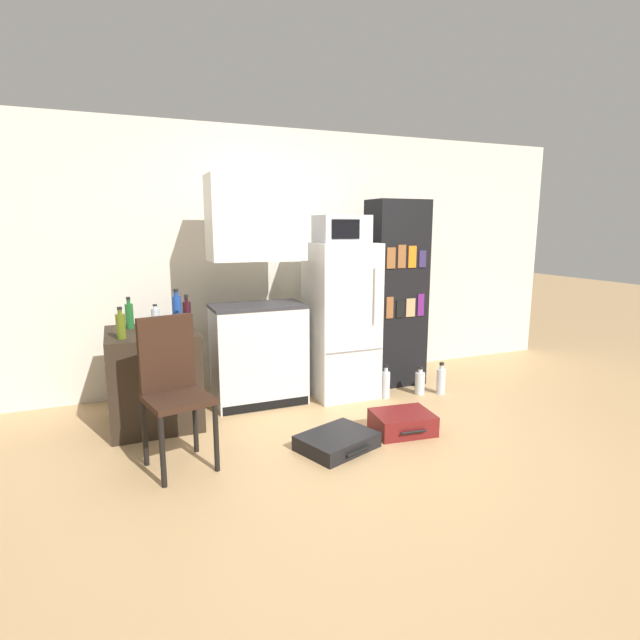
{
  "coord_description": "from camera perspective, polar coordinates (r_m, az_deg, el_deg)",
  "views": [
    {
      "loc": [
        -1.67,
        -3.0,
        1.64
      ],
      "look_at": [
        -0.08,
        0.85,
        0.85
      ],
      "focal_mm": 28.0,
      "sensor_mm": 36.0,
      "label": 1
    }
  ],
  "objects": [
    {
      "name": "suitcase_small_flat",
      "position": [
        4.15,
        9.39,
        -11.46
      ],
      "size": [
        0.5,
        0.43,
        0.16
      ],
      "rotation": [
        0.0,
        0.0,
        -0.11
      ],
      "color": "maroon",
      "rests_on": "ground_plane"
    },
    {
      "name": "microwave",
      "position": [
        4.74,
        2.5,
        10.35
      ],
      "size": [
        0.47,
        0.36,
        0.26
      ],
      "color": "#B7B7BC",
      "rests_on": "refrigerator"
    },
    {
      "name": "water_bottle_middle",
      "position": [
        5.05,
        11.34,
        -7.02
      ],
      "size": [
        0.1,
        0.1,
        0.28
      ],
      "color": "silver",
      "rests_on": "ground_plane"
    },
    {
      "name": "kitchen_hutch",
      "position": [
        4.58,
        -7.16,
        2.16
      ],
      "size": [
        0.85,
        0.48,
        2.07
      ],
      "color": "silver",
      "rests_on": "ground_plane"
    },
    {
      "name": "bottle_ketchup_red",
      "position": [
        4.02,
        -15.92,
        -0.77
      ],
      "size": [
        0.07,
        0.07,
        0.18
      ],
      "color": "#AD1914",
      "rests_on": "side_table"
    },
    {
      "name": "bottle_clear_short",
      "position": [
        4.61,
        -18.29,
        0.49
      ],
      "size": [
        0.07,
        0.07,
        0.17
      ],
      "color": "silver",
      "rests_on": "side_table"
    },
    {
      "name": "ground_plane",
      "position": [
        3.81,
        6.18,
        -14.86
      ],
      "size": [
        24.0,
        24.0,
        0.0
      ],
      "primitive_type": "plane",
      "color": "tan"
    },
    {
      "name": "bottle_green_tall",
      "position": [
        4.45,
        -20.95,
        0.51
      ],
      "size": [
        0.07,
        0.07,
        0.27
      ],
      "color": "#1E6028",
      "rests_on": "side_table"
    },
    {
      "name": "bottle_wine_dark",
      "position": [
        4.34,
        -14.96,
        0.69
      ],
      "size": [
        0.07,
        0.07,
        0.28
      ],
      "color": "black",
      "rests_on": "side_table"
    },
    {
      "name": "wall_back",
      "position": [
        5.35,
        -1.98,
        7.08
      ],
      "size": [
        6.4,
        0.1,
        2.6
      ],
      "color": "silver",
      "rests_on": "ground_plane"
    },
    {
      "name": "chair",
      "position": [
        3.56,
        -16.54,
        -6.54
      ],
      "size": [
        0.48,
        0.48,
        1.04
      ],
      "rotation": [
        0.0,
        0.0,
        0.23
      ],
      "color": "black",
      "rests_on": "ground_plane"
    },
    {
      "name": "bottle_olive_oil",
      "position": [
        4.07,
        -21.81,
        -0.58
      ],
      "size": [
        0.07,
        0.07,
        0.25
      ],
      "color": "#566619",
      "rests_on": "side_table"
    },
    {
      "name": "bookshelf",
      "position": [
        5.2,
        8.64,
        2.97
      ],
      "size": [
        0.57,
        0.39,
        1.89
      ],
      "color": "black",
      "rests_on": "ground_plane"
    },
    {
      "name": "water_bottle_front",
      "position": [
        4.89,
        7.5,
        -7.25
      ],
      "size": [
        0.08,
        0.08,
        0.33
      ],
      "color": "silver",
      "rests_on": "ground_plane"
    },
    {
      "name": "bottle_blue_soda",
      "position": [
        4.55,
        -16.05,
        1.21
      ],
      "size": [
        0.08,
        0.08,
        0.31
      ],
      "color": "#1E47A3",
      "rests_on": "side_table"
    },
    {
      "name": "suitcase_large_flat",
      "position": [
        3.83,
        1.96,
        -13.69
      ],
      "size": [
        0.65,
        0.57,
        0.11
      ],
      "rotation": [
        0.0,
        0.0,
        0.35
      ],
      "color": "black",
      "rests_on": "ground_plane"
    },
    {
      "name": "water_bottle_back",
      "position": [
        5.1,
        13.66,
        -6.74
      ],
      "size": [
        0.09,
        0.09,
        0.32
      ],
      "color": "silver",
      "rests_on": "ground_plane"
    },
    {
      "name": "side_table",
      "position": [
        4.41,
        -18.48,
        -6.23
      ],
      "size": [
        0.71,
        0.76,
        0.79
      ],
      "color": "#2D2319",
      "rests_on": "ground_plane"
    },
    {
      "name": "refrigerator",
      "position": [
        4.83,
        2.42,
        -0.01
      ],
      "size": [
        0.6,
        0.62,
        1.48
      ],
      "color": "white",
      "rests_on": "ground_plane"
    }
  ]
}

